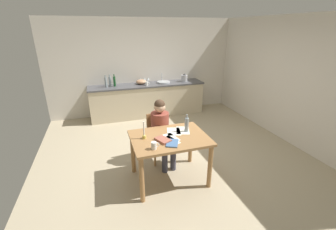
# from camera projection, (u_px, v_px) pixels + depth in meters

# --- Properties ---
(ground_plane) EXTENTS (5.20, 5.20, 0.04)m
(ground_plane) POSITION_uv_depth(u_px,v_px,m) (174.00, 154.00, 4.47)
(ground_plane) COLOR tan
(wall_back) EXTENTS (5.20, 0.12, 2.60)m
(wall_back) POSITION_uv_depth(u_px,v_px,m) (144.00, 67.00, 6.29)
(wall_back) COLOR silver
(wall_back) RESTS_ON ground
(wall_right) EXTENTS (0.12, 5.20, 2.60)m
(wall_right) POSITION_uv_depth(u_px,v_px,m) (291.00, 80.00, 4.72)
(wall_right) COLOR silver
(wall_right) RESTS_ON ground
(kitchen_counter) EXTENTS (3.14, 0.64, 0.90)m
(kitchen_counter) POSITION_uv_depth(u_px,v_px,m) (148.00, 100.00, 6.28)
(kitchen_counter) COLOR beige
(kitchen_counter) RESTS_ON ground
(dining_table) EXTENTS (1.17, 0.87, 0.77)m
(dining_table) POSITION_uv_depth(u_px,v_px,m) (169.00, 144.00, 3.48)
(dining_table) COLOR #9E7042
(dining_table) RESTS_ON ground
(chair_at_table) EXTENTS (0.45, 0.45, 0.88)m
(chair_at_table) POSITION_uv_depth(u_px,v_px,m) (159.00, 134.00, 4.14)
(chair_at_table) COLOR #9E7042
(chair_at_table) RESTS_ON ground
(person_seated) EXTENTS (0.37, 0.62, 1.19)m
(person_seated) POSITION_uv_depth(u_px,v_px,m) (161.00, 128.00, 3.95)
(person_seated) COLOR brown
(person_seated) RESTS_ON ground
(coffee_mug) EXTENTS (0.12, 0.08, 0.11)m
(coffee_mug) POSITION_uv_depth(u_px,v_px,m) (154.00, 145.00, 3.08)
(coffee_mug) COLOR white
(coffee_mug) RESTS_ON dining_table
(candlestick) EXTENTS (0.06, 0.06, 0.27)m
(candlestick) POSITION_uv_depth(u_px,v_px,m) (144.00, 134.00, 3.36)
(candlestick) COLOR gold
(candlestick) RESTS_ON dining_table
(book_magazine) EXTENTS (0.25, 0.29, 0.02)m
(book_magazine) POSITION_uv_depth(u_px,v_px,m) (172.00, 143.00, 3.23)
(book_magazine) COLOR #446898
(book_magazine) RESTS_ON dining_table
(book_cookery) EXTENTS (0.23, 0.28, 0.03)m
(book_cookery) POSITION_uv_depth(u_px,v_px,m) (163.00, 140.00, 3.31)
(book_cookery) COLOR #A35B49
(book_cookery) RESTS_ON dining_table
(paper_letter) EXTENTS (0.29, 0.35, 0.00)m
(paper_letter) POSITION_uv_depth(u_px,v_px,m) (169.00, 141.00, 3.32)
(paper_letter) COLOR white
(paper_letter) RESTS_ON dining_table
(paper_bill) EXTENTS (0.28, 0.34, 0.00)m
(paper_bill) POSITION_uv_depth(u_px,v_px,m) (170.00, 138.00, 3.40)
(paper_bill) COLOR white
(paper_bill) RESTS_ON dining_table
(paper_envelope) EXTENTS (0.30, 0.35, 0.00)m
(paper_envelope) POSITION_uv_depth(u_px,v_px,m) (183.00, 130.00, 3.66)
(paper_envelope) COLOR white
(paper_envelope) RESTS_ON dining_table
(paper_receipt) EXTENTS (0.28, 0.34, 0.00)m
(paper_receipt) POSITION_uv_depth(u_px,v_px,m) (174.00, 131.00, 3.62)
(paper_receipt) COLOR white
(paper_receipt) RESTS_ON dining_table
(wine_bottle_on_table) EXTENTS (0.06, 0.06, 0.29)m
(wine_bottle_on_table) POSITION_uv_depth(u_px,v_px,m) (187.00, 124.00, 3.58)
(wine_bottle_on_table) COLOR #8C999E
(wine_bottle_on_table) RESTS_ON dining_table
(sink_unit) EXTENTS (0.36, 0.36, 0.24)m
(sink_unit) POSITION_uv_depth(u_px,v_px,m) (163.00, 82.00, 6.25)
(sink_unit) COLOR #B2B7BC
(sink_unit) RESTS_ON kitchen_counter
(bottle_oil) EXTENTS (0.07, 0.07, 0.31)m
(bottle_oil) POSITION_uv_depth(u_px,v_px,m) (106.00, 82.00, 5.75)
(bottle_oil) COLOR #8C999E
(bottle_oil) RESTS_ON kitchen_counter
(bottle_vinegar) EXTENTS (0.07, 0.07, 0.30)m
(bottle_vinegar) POSITION_uv_depth(u_px,v_px,m) (110.00, 81.00, 5.87)
(bottle_vinegar) COLOR #8C999E
(bottle_vinegar) RESTS_ON kitchen_counter
(bottle_wine_red) EXTENTS (0.06, 0.06, 0.32)m
(bottle_wine_red) POSITION_uv_depth(u_px,v_px,m) (114.00, 81.00, 5.84)
(bottle_wine_red) COLOR #194C23
(bottle_wine_red) RESTS_ON kitchen_counter
(mixing_bowl) EXTENTS (0.28, 0.28, 0.12)m
(mixing_bowl) POSITION_uv_depth(u_px,v_px,m) (141.00, 82.00, 6.10)
(mixing_bowl) COLOR tan
(mixing_bowl) RESTS_ON kitchen_counter
(stovetop_kettle) EXTENTS (0.18, 0.18, 0.22)m
(stovetop_kettle) POSITION_uv_depth(u_px,v_px,m) (184.00, 78.00, 6.39)
(stovetop_kettle) COLOR #B7BABF
(stovetop_kettle) RESTS_ON kitchen_counter
(wine_glass_near_sink) EXTENTS (0.07, 0.07, 0.15)m
(wine_glass_near_sink) POSITION_uv_depth(u_px,v_px,m) (148.00, 79.00, 6.23)
(wine_glass_near_sink) COLOR silver
(wine_glass_near_sink) RESTS_ON kitchen_counter
(wine_glass_by_kettle) EXTENTS (0.07, 0.07, 0.15)m
(wine_glass_by_kettle) POSITION_uv_depth(u_px,v_px,m) (145.00, 79.00, 6.20)
(wine_glass_by_kettle) COLOR silver
(wine_glass_by_kettle) RESTS_ON kitchen_counter
(wine_glass_back_left) EXTENTS (0.07, 0.07, 0.15)m
(wine_glass_back_left) POSITION_uv_depth(u_px,v_px,m) (140.00, 79.00, 6.16)
(wine_glass_back_left) COLOR silver
(wine_glass_back_left) RESTS_ON kitchen_counter
(teacup_on_counter) EXTENTS (0.12, 0.08, 0.10)m
(teacup_on_counter) POSITION_uv_depth(u_px,v_px,m) (147.00, 84.00, 5.95)
(teacup_on_counter) COLOR white
(teacup_on_counter) RESTS_ON kitchen_counter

